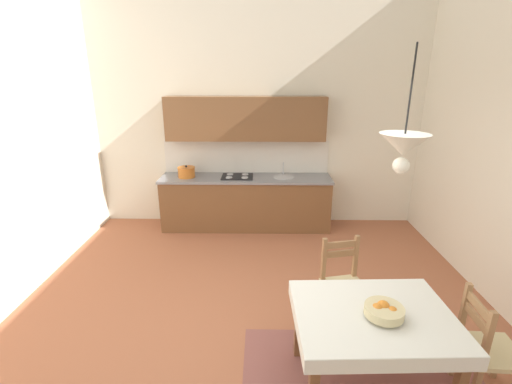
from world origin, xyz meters
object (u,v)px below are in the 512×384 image
object	(u,v)px
dining_chair_window_side	(487,350)
kitchen_cabinetry	(245,179)
dining_chair_kitchen_side	(344,285)
fruit_bowl	(384,311)
dining_table	(372,327)
pendant_lamp	(404,146)

from	to	relation	value
dining_chair_window_side	kitchen_cabinetry	bearing A→B (deg)	121.30
dining_chair_window_side	dining_chair_kitchen_side	size ratio (longest dim) A/B	1.00
dining_chair_kitchen_side	fruit_bowl	size ratio (longest dim) A/B	3.10
dining_chair_kitchen_side	dining_table	bearing A→B (deg)	-88.16
kitchen_cabinetry	dining_chair_window_side	world-z (taller)	kitchen_cabinetry
pendant_lamp	kitchen_cabinetry	bearing A→B (deg)	108.73
dining_table	dining_chair_kitchen_side	xyz separation A→B (m)	(-0.03, 0.86, -0.18)
kitchen_cabinetry	dining_chair_window_side	xyz separation A→B (m)	(2.08, -3.43, -0.41)
dining_table	fruit_bowl	xyz separation A→B (m)	(0.05, -0.05, 0.19)
pendant_lamp	dining_chair_window_side	bearing A→B (deg)	3.39
kitchen_cabinetry	dining_chair_window_side	bearing A→B (deg)	-58.70
dining_table	pendant_lamp	bearing A→B (deg)	-78.15
dining_chair_kitchen_side	pendant_lamp	distance (m)	1.92
dining_table	fruit_bowl	bearing A→B (deg)	-44.29
dining_table	dining_chair_window_side	xyz separation A→B (m)	(0.92, -0.04, -0.18)
dining_table	pendant_lamp	world-z (taller)	pendant_lamp
dining_table	dining_chair_kitchen_side	distance (m)	0.88
kitchen_cabinetry	fruit_bowl	world-z (taller)	kitchen_cabinetry
dining_chair_window_side	pendant_lamp	size ratio (longest dim) A/B	1.16
dining_chair_kitchen_side	pendant_lamp	world-z (taller)	pendant_lamp
dining_table	fruit_bowl	size ratio (longest dim) A/B	4.26
kitchen_cabinetry	pendant_lamp	xyz separation A→B (m)	(1.18, -3.48, 1.25)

